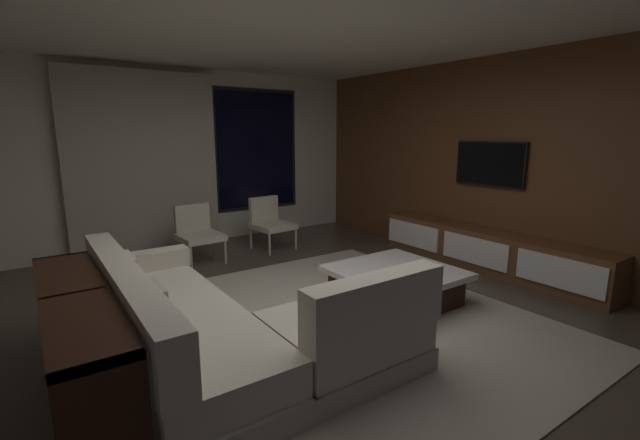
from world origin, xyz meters
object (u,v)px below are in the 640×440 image
object	(u,v)px
book_stack_on_coffee_table	(402,271)
sectional_couch	(220,328)
coffee_table	(395,285)
console_table_behind_couch	(79,339)
accent_chair_by_curtain	(197,230)
accent_chair_near_window	(270,220)
mounted_tv	(490,164)
media_console	(488,251)

from	to	relation	value
book_stack_on_coffee_table	sectional_couch	bearing A→B (deg)	179.08
coffee_table	book_stack_on_coffee_table	distance (m)	0.25
console_table_behind_couch	sectional_couch	bearing A→B (deg)	-8.08
sectional_couch	book_stack_on_coffee_table	world-z (taller)	sectional_couch
book_stack_on_coffee_table	accent_chair_by_curtain	distance (m)	2.97
accent_chair_near_window	accent_chair_by_curtain	world-z (taller)	same
sectional_couch	mounted_tv	size ratio (longest dim) A/B	2.55
coffee_table	console_table_behind_couch	size ratio (longest dim) A/B	0.55
media_console	console_table_behind_couch	xyz separation A→B (m)	(-4.60, -0.07, 0.16)
coffee_table	mounted_tv	size ratio (longest dim) A/B	1.18
media_console	accent_chair_by_curtain	bearing A→B (deg)	139.14
book_stack_on_coffee_table	accent_chair_near_window	bearing A→B (deg)	89.87
sectional_couch	console_table_behind_couch	distance (m)	0.93
accent_chair_by_curtain	sectional_couch	bearing A→B (deg)	-105.92
sectional_couch	media_console	xyz separation A→B (m)	(3.68, 0.20, -0.04)
book_stack_on_coffee_table	coffee_table	bearing A→B (deg)	70.52
book_stack_on_coffee_table	console_table_behind_couch	world-z (taller)	console_table_behind_couch
accent_chair_near_window	media_console	bearing A→B (deg)	-55.35
book_stack_on_coffee_table	accent_chair_near_window	distance (m)	2.79
mounted_tv	console_table_behind_couch	xyz separation A→B (m)	(-4.78, -0.27, -0.93)
sectional_couch	media_console	bearing A→B (deg)	3.08
sectional_couch	mounted_tv	xyz separation A→B (m)	(3.87, 0.40, 1.06)
sectional_couch	console_table_behind_couch	world-z (taller)	sectional_couch
book_stack_on_coffee_table	console_table_behind_couch	bearing A→B (deg)	176.75
coffee_table	accent_chair_by_curtain	world-z (taller)	accent_chair_by_curtain
mounted_tv	accent_chair_near_window	bearing A→B (deg)	129.53
media_console	console_table_behind_couch	distance (m)	4.60
sectional_couch	coffee_table	world-z (taller)	sectional_couch
sectional_couch	coffee_table	bearing A→B (deg)	3.39
coffee_table	book_stack_on_coffee_table	xyz separation A→B (m)	(-0.05, -0.15, 0.20)
book_stack_on_coffee_table	media_console	size ratio (longest dim) A/B	0.09
console_table_behind_couch	book_stack_on_coffee_table	bearing A→B (deg)	-3.25
coffee_table	accent_chair_by_curtain	bearing A→B (deg)	114.48
sectional_couch	media_console	world-z (taller)	sectional_couch
coffee_table	accent_chair_by_curtain	size ratio (longest dim) A/B	1.49
accent_chair_by_curtain	console_table_behind_couch	world-z (taller)	accent_chair_by_curtain
sectional_couch	mounted_tv	distance (m)	4.03
accent_chair_by_curtain	mounted_tv	world-z (taller)	mounted_tv
sectional_couch	accent_chair_near_window	world-z (taller)	sectional_couch
sectional_couch	accent_chair_by_curtain	distance (m)	2.83
media_console	mounted_tv	bearing A→B (deg)	47.55
media_console	console_table_behind_couch	world-z (taller)	console_table_behind_couch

